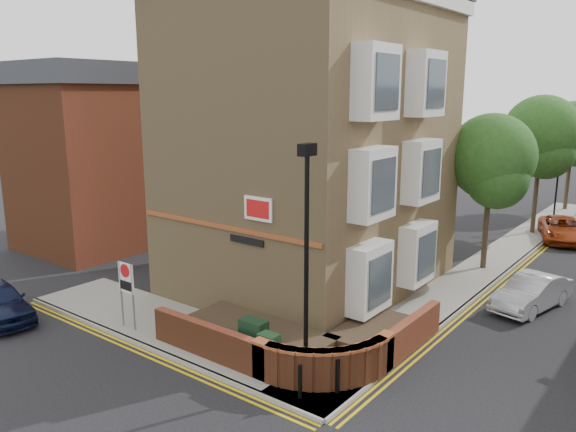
# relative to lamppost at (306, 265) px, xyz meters

# --- Properties ---
(ground) EXTENTS (120.00, 120.00, 0.00)m
(ground) POSITION_rel_lamppost_xyz_m (-1.60, -1.20, -3.34)
(ground) COLOR black
(ground) RESTS_ON ground
(pavement_corner) EXTENTS (13.00, 3.00, 0.12)m
(pavement_corner) POSITION_rel_lamppost_xyz_m (-5.10, 0.30, -3.28)
(pavement_corner) COLOR gray
(pavement_corner) RESTS_ON ground
(pavement_main) EXTENTS (2.00, 32.00, 0.12)m
(pavement_main) POSITION_rel_lamppost_xyz_m (0.40, 14.80, -3.28)
(pavement_main) COLOR gray
(pavement_main) RESTS_ON ground
(kerb_side) EXTENTS (13.00, 0.15, 0.12)m
(kerb_side) POSITION_rel_lamppost_xyz_m (-5.10, -1.20, -3.28)
(kerb_side) COLOR gray
(kerb_side) RESTS_ON ground
(kerb_main_near) EXTENTS (0.15, 32.00, 0.12)m
(kerb_main_near) POSITION_rel_lamppost_xyz_m (1.40, 14.80, -3.28)
(kerb_main_near) COLOR gray
(kerb_main_near) RESTS_ON ground
(yellow_lines_side) EXTENTS (13.00, 0.28, 0.01)m
(yellow_lines_side) POSITION_rel_lamppost_xyz_m (-5.10, -1.45, -3.34)
(yellow_lines_side) COLOR gold
(yellow_lines_side) RESTS_ON ground
(yellow_lines_main) EXTENTS (0.28, 32.00, 0.01)m
(yellow_lines_main) POSITION_rel_lamppost_xyz_m (1.65, 14.80, -3.34)
(yellow_lines_main) COLOR gold
(yellow_lines_main) RESTS_ON ground
(corner_building) EXTENTS (8.95, 10.40, 13.60)m
(corner_building) POSITION_rel_lamppost_xyz_m (-4.44, 6.80, 2.88)
(corner_building) COLOR #977C50
(corner_building) RESTS_ON ground
(garden_wall) EXTENTS (6.80, 6.00, 1.20)m
(garden_wall) POSITION_rel_lamppost_xyz_m (-1.60, 1.30, -3.34)
(garden_wall) COLOR brown
(garden_wall) RESTS_ON ground
(lamppost) EXTENTS (0.25, 0.50, 6.30)m
(lamppost) POSITION_rel_lamppost_xyz_m (0.00, 0.00, 0.00)
(lamppost) COLOR black
(lamppost) RESTS_ON pavement_corner
(utility_cabinet_large) EXTENTS (0.80, 0.45, 1.20)m
(utility_cabinet_large) POSITION_rel_lamppost_xyz_m (-1.90, 0.10, -2.62)
(utility_cabinet_large) COLOR #15311A
(utility_cabinet_large) RESTS_ON pavement_corner
(utility_cabinet_small) EXTENTS (0.55, 0.40, 1.10)m
(utility_cabinet_small) POSITION_rel_lamppost_xyz_m (-1.10, -0.20, -2.67)
(utility_cabinet_small) COLOR #15311A
(utility_cabinet_small) RESTS_ON pavement_corner
(bollard_near) EXTENTS (0.11, 0.11, 0.90)m
(bollard_near) POSITION_rel_lamppost_xyz_m (0.40, -0.80, -2.77)
(bollard_near) COLOR black
(bollard_near) RESTS_ON pavement_corner
(bollard_far) EXTENTS (0.11, 0.11, 0.90)m
(bollard_far) POSITION_rel_lamppost_xyz_m (1.00, -0.00, -2.77)
(bollard_far) COLOR black
(bollard_far) RESTS_ON pavement_corner
(zone_sign) EXTENTS (0.72, 0.07, 2.20)m
(zone_sign) POSITION_rel_lamppost_xyz_m (-6.60, -0.70, -1.70)
(zone_sign) COLOR slate
(zone_sign) RESTS_ON pavement_corner
(side_building) EXTENTS (6.40, 10.40, 9.00)m
(side_building) POSITION_rel_lamppost_xyz_m (-16.60, 6.80, 1.20)
(side_building) COLOR brown
(side_building) RESTS_ON ground
(tree_near) EXTENTS (3.64, 3.65, 6.70)m
(tree_near) POSITION_rel_lamppost_xyz_m (0.40, 12.85, 1.36)
(tree_near) COLOR #382B1E
(tree_near) RESTS_ON pavement_main
(tree_mid) EXTENTS (4.03, 4.03, 7.42)m
(tree_mid) POSITION_rel_lamppost_xyz_m (0.40, 20.85, 1.85)
(tree_mid) COLOR #382B1E
(tree_mid) RESTS_ON pavement_main
(tree_far) EXTENTS (3.81, 3.81, 7.00)m
(tree_far) POSITION_rel_lamppost_xyz_m (0.40, 28.85, 1.57)
(tree_far) COLOR #382B1E
(tree_far) RESTS_ON pavement_main
(traffic_light_assembly) EXTENTS (0.20, 0.16, 4.20)m
(traffic_light_assembly) POSITION_rel_lamppost_xyz_m (0.80, 23.80, -0.56)
(traffic_light_assembly) COLOR black
(traffic_light_assembly) RESTS_ON pavement_main
(silver_car_near) EXTENTS (2.08, 3.91, 1.23)m
(silver_car_near) POSITION_rel_lamppost_xyz_m (3.29, 9.30, -2.73)
(silver_car_near) COLOR #B0B4B8
(silver_car_near) RESTS_ON ground
(red_car_main) EXTENTS (3.39, 4.89, 1.24)m
(red_car_main) POSITION_rel_lamppost_xyz_m (2.00, 20.34, -2.72)
(red_car_main) COLOR #9C3511
(red_car_main) RESTS_ON ground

